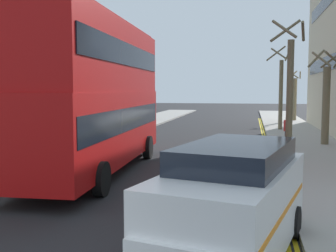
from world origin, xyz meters
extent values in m
cube|color=#9E9991|center=(6.50, 16.00, 0.07)|extent=(4.00, 80.00, 0.14)
cube|color=#9E9991|center=(-6.50, 16.00, 0.07)|extent=(4.00, 80.00, 0.14)
cube|color=yellow|center=(4.40, 14.00, 0.00)|extent=(0.10, 56.00, 0.01)
cube|color=yellow|center=(4.24, 14.00, 0.00)|extent=(0.10, 56.00, 0.01)
cube|color=#B20F0F|center=(-2.19, 10.86, 1.74)|extent=(3.00, 10.90, 2.60)
cube|color=#B20F0F|center=(-2.19, 10.86, 4.29)|extent=(2.94, 10.69, 2.50)
cube|color=black|center=(-2.19, 10.86, 2.04)|extent=(3.01, 10.47, 0.84)
cube|color=black|center=(-2.19, 10.86, 4.39)|extent=(2.99, 10.26, 0.80)
cube|color=yellow|center=(-2.44, 16.24, 3.29)|extent=(2.00, 0.15, 0.44)
cube|color=maroon|center=(-2.19, 10.86, 5.59)|extent=(2.70, 9.81, 0.10)
cylinder|color=black|center=(-3.60, 14.15, 0.52)|extent=(0.35, 1.05, 1.04)
cylinder|color=black|center=(-1.10, 14.27, 0.52)|extent=(0.35, 1.05, 1.04)
cylinder|color=black|center=(-3.29, 7.46, 0.52)|extent=(0.35, 1.05, 1.04)
cylinder|color=black|center=(-0.79, 7.58, 0.52)|extent=(0.35, 1.05, 1.04)
cube|color=white|center=(3.18, 4.00, 0.94)|extent=(2.95, 5.02, 1.50)
cube|color=black|center=(3.22, 4.15, 1.74)|extent=(2.38, 3.37, 0.76)
cube|color=orange|center=(3.18, 4.00, 0.99)|extent=(2.88, 4.65, 0.10)
cylinder|color=black|center=(4.40, 5.21, 0.34)|extent=(0.37, 0.71, 0.68)
cylinder|color=black|center=(2.65, 5.63, 0.34)|extent=(0.37, 0.71, 0.68)
cylinder|color=#2D2D38|center=(5.29, 18.32, 0.56)|extent=(0.22, 0.22, 0.85)
cube|color=red|center=(5.29, 18.32, 1.27)|extent=(0.34, 0.22, 0.56)
sphere|color=beige|center=(5.29, 18.32, 1.66)|extent=(0.20, 0.20, 0.20)
cylinder|color=#6B6047|center=(5.07, 14.75, 2.69)|extent=(0.28, 0.28, 5.09)
cylinder|color=#6B6047|center=(5.53, 14.67, 5.56)|extent=(0.29, 1.00, 0.75)
cylinder|color=#6B6047|center=(4.87, 15.38, 5.70)|extent=(1.35, 0.53, 1.02)
cylinder|color=#6B6047|center=(4.74, 14.29, 5.63)|extent=(1.03, 0.78, 0.88)
cylinder|color=#6B6047|center=(5.59, 28.23, 2.73)|extent=(0.29, 0.29, 5.17)
cylinder|color=#6B6047|center=(6.01, 28.34, 5.61)|extent=(0.35, 0.92, 0.69)
cylinder|color=#6B6047|center=(5.21, 28.93, 5.87)|extent=(1.49, 0.89, 1.20)
cylinder|color=#6B6047|center=(5.36, 27.68, 5.73)|extent=(1.19, 0.60, 0.92)
cylinder|color=#6B6047|center=(7.58, 38.08, 2.18)|extent=(0.34, 0.34, 4.07)
cylinder|color=#6B6047|center=(8.01, 38.04, 4.51)|extent=(0.21, 0.93, 0.69)
cylinder|color=#6B6047|center=(7.33, 38.53, 4.57)|extent=(1.00, 0.63, 0.80)
cylinder|color=#6B6047|center=(7.44, 37.71, 4.49)|extent=(0.84, 0.43, 0.65)
cylinder|color=#6B6047|center=(7.44, 20.00, 2.25)|extent=(0.40, 0.40, 4.21)
cylinder|color=#6B6047|center=(7.79, 20.55, 4.81)|extent=(1.20, 0.83, 0.99)
cylinder|color=#6B6047|center=(6.93, 20.48, 4.84)|extent=(1.07, 1.13, 1.05)
cylinder|color=#6B6047|center=(7.05, 19.59, 4.74)|extent=(0.95, 0.88, 0.87)
cylinder|color=#6B6047|center=(7.67, 19.51, 4.73)|extent=(1.08, 0.60, 0.85)
camera|label=1|loc=(3.48, -3.57, 3.12)|focal=43.85mm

